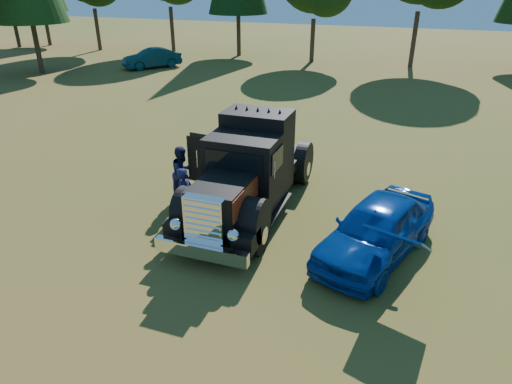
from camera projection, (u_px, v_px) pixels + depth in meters
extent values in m
plane|color=#3C5218|center=(202.00, 249.00, 12.40)|extent=(120.00, 120.00, 0.00)
cylinder|color=#2D2116|center=(46.00, 23.00, 46.64)|extent=(0.36, 0.36, 4.32)
cylinder|color=#2D2116|center=(98.00, 30.00, 43.78)|extent=(0.36, 0.36, 3.78)
cylinder|color=#2D2116|center=(172.00, 29.00, 43.32)|extent=(0.36, 0.36, 3.96)
cylinder|color=#2D2116|center=(239.00, 28.00, 40.61)|extent=(0.36, 0.36, 4.68)
cylinder|color=#2D2116|center=(312.00, 41.00, 37.91)|extent=(0.36, 0.36, 3.42)
cylinder|color=#2D2116|center=(414.00, 40.00, 35.75)|extent=(0.36, 0.36, 4.14)
cylinder|color=#2D2116|center=(36.00, 40.00, 33.34)|extent=(0.36, 0.36, 4.68)
cylinder|color=#2D2116|center=(16.00, 30.00, 45.54)|extent=(0.36, 0.36, 3.33)
cylinder|color=black|center=(187.00, 221.00, 12.67)|extent=(0.32, 1.10, 1.10)
cylinder|color=black|center=(258.00, 234.00, 12.03)|extent=(0.32, 1.10, 1.10)
cylinder|color=black|center=(247.00, 161.00, 16.74)|extent=(0.32, 1.10, 1.10)
cylinder|color=black|center=(303.00, 168.00, 16.11)|extent=(0.32, 1.10, 1.10)
cylinder|color=black|center=(256.00, 162.00, 16.64)|extent=(0.32, 1.10, 1.10)
cylinder|color=black|center=(294.00, 167.00, 16.21)|extent=(0.32, 1.10, 1.10)
cube|color=black|center=(254.00, 187.00, 14.53)|extent=(1.60, 6.40, 0.28)
cube|color=white|center=(201.00, 251.00, 11.29)|extent=(2.50, 0.22, 0.36)
cube|color=white|center=(205.00, 221.00, 11.24)|extent=(1.05, 0.30, 1.30)
cube|color=black|center=(222.00, 201.00, 12.11)|extent=(1.35, 1.80, 1.10)
cube|color=maroon|center=(198.00, 191.00, 12.23)|extent=(0.02, 1.80, 0.60)
cube|color=maroon|center=(246.00, 198.00, 11.82)|extent=(0.02, 1.80, 0.60)
cylinder|color=black|center=(189.00, 209.00, 12.47)|extent=(0.55, 1.24, 1.24)
cylinder|color=black|center=(254.00, 220.00, 11.89)|extent=(0.55, 1.24, 1.24)
sphere|color=white|center=(176.00, 224.00, 11.51)|extent=(0.32, 0.32, 0.32)
sphere|color=white|center=(233.00, 235.00, 11.03)|extent=(0.32, 0.32, 0.32)
cube|color=black|center=(243.00, 171.00, 13.32)|extent=(2.05, 1.30, 2.10)
cube|color=black|center=(234.00, 163.00, 12.53)|extent=(1.70, 0.05, 0.65)
cube|color=black|center=(258.00, 150.00, 14.34)|extent=(2.05, 1.30, 2.50)
cube|color=black|center=(273.00, 156.00, 16.08)|extent=(2.00, 2.00, 0.35)
cube|color=black|center=(203.00, 161.00, 14.34)|extent=(1.10, 0.19, 1.50)
cube|color=maroon|center=(204.00, 164.00, 14.45)|extent=(0.85, 0.12, 0.75)
imported|color=#0811B0|center=(377.00, 229.00, 11.83)|extent=(3.18, 4.88, 1.54)
cube|color=#0811B0|center=(398.00, 238.00, 9.96)|extent=(1.53, 1.30, 0.67)
imported|color=#1E2847|center=(186.00, 198.00, 13.20)|extent=(0.44, 0.66, 1.82)
imported|color=#1F2449|center=(183.00, 173.00, 14.77)|extent=(0.84, 1.00, 1.83)
imported|color=#0A373E|center=(152.00, 58.00, 35.84)|extent=(4.02, 4.47, 1.48)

